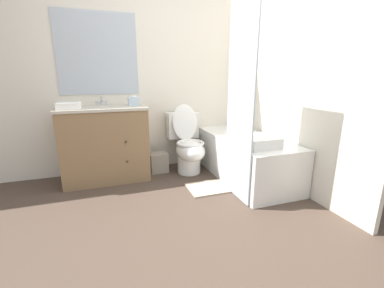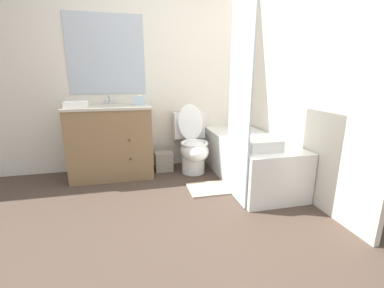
{
  "view_description": "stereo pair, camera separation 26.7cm",
  "coord_description": "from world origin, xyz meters",
  "px_view_note": "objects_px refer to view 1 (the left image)",
  "views": [
    {
      "loc": [
        -0.71,
        -1.7,
        1.22
      ],
      "look_at": [
        0.13,
        0.74,
        0.52
      ],
      "focal_mm": 24.0,
      "sensor_mm": 36.0,
      "label": 1
    },
    {
      "loc": [
        -0.45,
        -1.77,
        1.22
      ],
      "look_at": [
        0.13,
        0.74,
        0.52
      ],
      "focal_mm": 24.0,
      "sensor_mm": 36.0,
      "label": 2
    }
  ],
  "objects_px": {
    "wastebasket": "(159,162)",
    "hand_towel_folded": "(69,106)",
    "toilet": "(188,145)",
    "vanity_cabinet": "(106,143)",
    "sink_faucet": "(102,102)",
    "bath_mat": "(211,187)",
    "tissue_box": "(134,101)",
    "bathtub": "(245,157)",
    "bath_towel_folded": "(262,143)"
  },
  "relations": [
    {
      "from": "bathtub",
      "to": "wastebasket",
      "type": "relative_size",
      "value": 6.01
    },
    {
      "from": "hand_towel_folded",
      "to": "bath_mat",
      "type": "xyz_separation_m",
      "value": [
        1.4,
        -0.54,
        -0.9
      ]
    },
    {
      "from": "hand_towel_folded",
      "to": "wastebasket",
      "type": "bearing_deg",
      "value": 9.36
    },
    {
      "from": "bathtub",
      "to": "tissue_box",
      "type": "distance_m",
      "value": 1.49
    },
    {
      "from": "wastebasket",
      "to": "tissue_box",
      "type": "distance_m",
      "value": 0.84
    },
    {
      "from": "sink_faucet",
      "to": "hand_towel_folded",
      "type": "relative_size",
      "value": 0.61
    },
    {
      "from": "sink_faucet",
      "to": "bath_mat",
      "type": "bearing_deg",
      "value": -38.51
    },
    {
      "from": "vanity_cabinet",
      "to": "sink_faucet",
      "type": "xyz_separation_m",
      "value": [
        -0.0,
        0.18,
        0.46
      ]
    },
    {
      "from": "wastebasket",
      "to": "bath_mat",
      "type": "distance_m",
      "value": 0.84
    },
    {
      "from": "vanity_cabinet",
      "to": "bath_towel_folded",
      "type": "relative_size",
      "value": 2.89
    },
    {
      "from": "sink_faucet",
      "to": "wastebasket",
      "type": "distance_m",
      "value": 1.02
    },
    {
      "from": "bathtub",
      "to": "wastebasket",
      "type": "bearing_deg",
      "value": 151.56
    },
    {
      "from": "wastebasket",
      "to": "bath_towel_folded",
      "type": "distance_m",
      "value": 1.39
    },
    {
      "from": "sink_faucet",
      "to": "tissue_box",
      "type": "bearing_deg",
      "value": -24.02
    },
    {
      "from": "bathtub",
      "to": "bath_mat",
      "type": "height_order",
      "value": "bathtub"
    },
    {
      "from": "vanity_cabinet",
      "to": "bathtub",
      "type": "bearing_deg",
      "value": -17.01
    },
    {
      "from": "bathtub",
      "to": "tissue_box",
      "type": "relative_size",
      "value": 11.28
    },
    {
      "from": "toilet",
      "to": "bathtub",
      "type": "distance_m",
      "value": 0.73
    },
    {
      "from": "vanity_cabinet",
      "to": "bath_mat",
      "type": "xyz_separation_m",
      "value": [
        1.07,
        -0.67,
        -0.44
      ]
    },
    {
      "from": "wastebasket",
      "to": "hand_towel_folded",
      "type": "bearing_deg",
      "value": -170.64
    },
    {
      "from": "toilet",
      "to": "hand_towel_folded",
      "type": "relative_size",
      "value": 3.69
    },
    {
      "from": "toilet",
      "to": "tissue_box",
      "type": "distance_m",
      "value": 0.86
    },
    {
      "from": "bathtub",
      "to": "bath_towel_folded",
      "type": "bearing_deg",
      "value": -102.04
    },
    {
      "from": "sink_faucet",
      "to": "hand_towel_folded",
      "type": "xyz_separation_m",
      "value": [
        -0.33,
        -0.31,
        -0.0
      ]
    },
    {
      "from": "vanity_cabinet",
      "to": "bathtub",
      "type": "height_order",
      "value": "vanity_cabinet"
    },
    {
      "from": "bathtub",
      "to": "hand_towel_folded",
      "type": "distance_m",
      "value": 2.06
    },
    {
      "from": "toilet",
      "to": "vanity_cabinet",
      "type": "bearing_deg",
      "value": 175.33
    },
    {
      "from": "hand_towel_folded",
      "to": "toilet",
      "type": "bearing_deg",
      "value": 1.98
    },
    {
      "from": "hand_towel_folded",
      "to": "bathtub",
      "type": "bearing_deg",
      "value": -10.61
    },
    {
      "from": "sink_faucet",
      "to": "toilet",
      "type": "bearing_deg",
      "value": -14.9
    },
    {
      "from": "toilet",
      "to": "wastebasket",
      "type": "bearing_deg",
      "value": 162.55
    },
    {
      "from": "vanity_cabinet",
      "to": "bathtub",
      "type": "relative_size",
      "value": 0.65
    },
    {
      "from": "toilet",
      "to": "wastebasket",
      "type": "height_order",
      "value": "toilet"
    },
    {
      "from": "hand_towel_folded",
      "to": "bath_mat",
      "type": "distance_m",
      "value": 1.75
    },
    {
      "from": "hand_towel_folded",
      "to": "sink_faucet",
      "type": "bearing_deg",
      "value": 43.21
    },
    {
      "from": "bathtub",
      "to": "hand_towel_folded",
      "type": "bearing_deg",
      "value": 169.39
    },
    {
      "from": "hand_towel_folded",
      "to": "bath_towel_folded",
      "type": "distance_m",
      "value": 2.03
    },
    {
      "from": "tissue_box",
      "to": "bath_towel_folded",
      "type": "distance_m",
      "value": 1.55
    },
    {
      "from": "tissue_box",
      "to": "bathtub",
      "type": "bearing_deg",
      "value": -22.49
    },
    {
      "from": "bathtub",
      "to": "hand_towel_folded",
      "type": "relative_size",
      "value": 6.39
    },
    {
      "from": "toilet",
      "to": "bath_mat",
      "type": "distance_m",
      "value": 0.69
    },
    {
      "from": "bathtub",
      "to": "bath_towel_folded",
      "type": "relative_size",
      "value": 4.43
    },
    {
      "from": "toilet",
      "to": "bath_mat",
      "type": "relative_size",
      "value": 1.68
    },
    {
      "from": "vanity_cabinet",
      "to": "sink_faucet",
      "type": "distance_m",
      "value": 0.5
    },
    {
      "from": "wastebasket",
      "to": "bath_towel_folded",
      "type": "xyz_separation_m",
      "value": [
        0.85,
        -1.01,
        0.44
      ]
    },
    {
      "from": "bath_towel_folded",
      "to": "bath_mat",
      "type": "relative_size",
      "value": 0.66
    },
    {
      "from": "toilet",
      "to": "bath_towel_folded",
      "type": "distance_m",
      "value": 1.05
    },
    {
      "from": "vanity_cabinet",
      "to": "tissue_box",
      "type": "bearing_deg",
      "value": 3.82
    },
    {
      "from": "vanity_cabinet",
      "to": "wastebasket",
      "type": "distance_m",
      "value": 0.71
    },
    {
      "from": "sink_faucet",
      "to": "bath_mat",
      "type": "xyz_separation_m",
      "value": [
        1.07,
        -0.85,
        -0.9
      ]
    }
  ]
}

